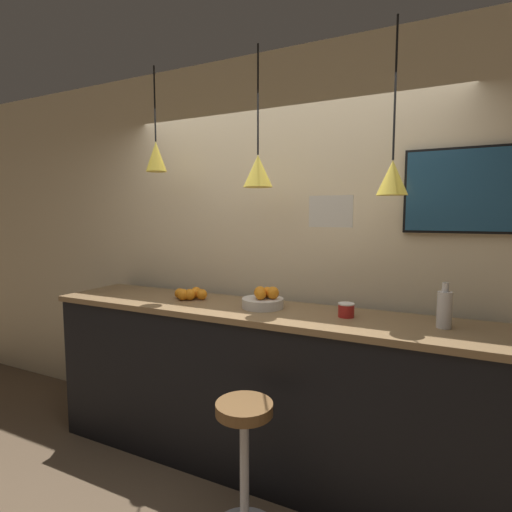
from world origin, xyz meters
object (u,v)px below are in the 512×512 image
Objects in this scene: bar_stool at (244,454)px; juice_bottle at (444,309)px; spread_jar at (346,310)px; mounted_tv at (473,190)px; fruit_bowl at (263,300)px.

juice_bottle is (0.91, 0.62, 0.75)m from bar_stool.
mounted_tv is (0.66, 0.33, 0.72)m from spread_jar.
mounted_tv reaches higher than spread_jar.
fruit_bowl is 0.56m from spread_jar.
spread_jar is at bearing 58.64° from bar_stool.
bar_stool is 7.61× the size of spread_jar.
bar_stool is 1.98m from mounted_tv.
bar_stool is 0.98× the size of mounted_tv.
fruit_bowl is at bearing -179.89° from spread_jar.
bar_stool is 1.33m from juice_bottle.
mounted_tv is (0.12, 0.33, 0.66)m from juice_bottle.
fruit_bowl is 0.37× the size of mounted_tv.
bar_stool is 0.94m from fruit_bowl.
fruit_bowl is at bearing 106.23° from bar_stool.
mounted_tv is (1.21, 0.33, 0.71)m from fruit_bowl.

